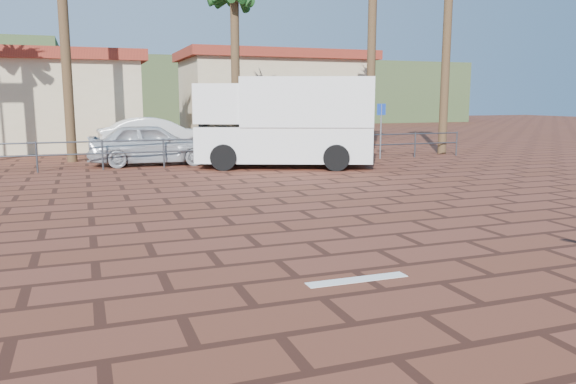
% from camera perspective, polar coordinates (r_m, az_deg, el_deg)
% --- Properties ---
extents(ground, '(120.00, 120.00, 0.00)m').
position_cam_1_polar(ground, '(8.26, -1.14, -6.97)').
color(ground, brown).
rests_on(ground, ground).
extents(paint_stripe, '(1.40, 0.22, 0.01)m').
position_cam_1_polar(paint_stripe, '(7.46, 7.05, -8.83)').
color(paint_stripe, white).
rests_on(paint_stripe, ground).
extents(guardrail, '(24.06, 0.06, 1.00)m').
position_cam_1_polar(guardrail, '(19.73, -12.53, 4.40)').
color(guardrail, '#47494F').
rests_on(guardrail, ground).
extents(building_west, '(12.60, 7.60, 4.50)m').
position_cam_1_polar(building_west, '(29.70, -26.97, 8.32)').
color(building_west, beige).
rests_on(building_west, ground).
extents(building_east, '(10.60, 6.60, 5.00)m').
position_cam_1_polar(building_east, '(33.22, -1.50, 9.78)').
color(building_east, beige).
rests_on(building_east, ground).
extents(hill_front, '(70.00, 18.00, 6.00)m').
position_cam_1_polar(hill_front, '(57.56, -17.72, 9.65)').
color(hill_front, '#384C28').
rests_on(hill_front, ground).
extents(campervan, '(6.37, 4.44, 3.05)m').
position_cam_1_polar(campervan, '(19.49, -0.24, 7.29)').
color(campervan, white).
rests_on(campervan, ground).
extents(car_silver, '(4.50, 2.10, 1.49)m').
position_cam_1_polar(car_silver, '(20.69, -13.68, 4.76)').
color(car_silver, '#B6BABD').
rests_on(car_silver, ground).
extents(car_white, '(4.87, 1.98, 1.57)m').
position_cam_1_polar(car_white, '(24.22, -13.13, 5.52)').
color(car_white, silver).
rests_on(car_white, ground).
extents(street_sign, '(0.43, 0.16, 2.15)m').
position_cam_1_polar(street_sign, '(22.39, 9.43, 7.18)').
color(street_sign, gray).
rests_on(street_sign, ground).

